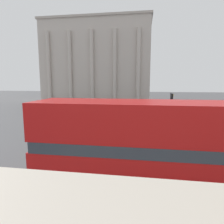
# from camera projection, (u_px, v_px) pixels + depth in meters

# --- Properties ---
(double_decker_bus) EXTENTS (11.34, 2.71, 4.13)m
(double_decker_bus) POSITION_uv_depth(u_px,v_px,m) (172.00, 147.00, 8.06)
(double_decker_bus) COLOR black
(double_decker_bus) RESTS_ON ground_plane
(plaza_building_left) EXTENTS (27.50, 12.66, 20.24)m
(plaza_building_left) POSITION_uv_depth(u_px,v_px,m) (98.00, 62.00, 52.26)
(plaza_building_left) COLOR #BCB2A8
(plaza_building_left) RESTS_ON ground_plane
(traffic_light_near) EXTENTS (0.42, 0.24, 3.39)m
(traffic_light_near) POSITION_uv_depth(u_px,v_px,m) (215.00, 125.00, 12.52)
(traffic_light_near) COLOR black
(traffic_light_near) RESTS_ON ground_plane
(traffic_light_mid) EXTENTS (0.42, 0.24, 3.27)m
(traffic_light_mid) POSITION_uv_depth(u_px,v_px,m) (192.00, 111.00, 18.94)
(traffic_light_mid) COLOR black
(traffic_light_mid) RESTS_ON ground_plane
(traffic_light_far) EXTENTS (0.42, 0.24, 3.58)m
(traffic_light_far) POSITION_uv_depth(u_px,v_px,m) (171.00, 103.00, 25.00)
(traffic_light_far) COLOR black
(traffic_light_far) RESTS_ON ground_plane
(car_maroon) EXTENTS (4.20, 1.93, 1.35)m
(car_maroon) POSITION_uv_depth(u_px,v_px,m) (224.00, 120.00, 22.53)
(car_maroon) COLOR black
(car_maroon) RESTS_ON ground_plane
(pedestrian_blue) EXTENTS (0.32, 0.32, 1.60)m
(pedestrian_blue) POSITION_uv_depth(u_px,v_px,m) (168.00, 115.00, 24.51)
(pedestrian_blue) COLOR #282B33
(pedestrian_blue) RESTS_ON ground_plane
(pedestrian_black) EXTENTS (0.32, 0.32, 1.71)m
(pedestrian_black) POSITION_uv_depth(u_px,v_px,m) (202.00, 107.00, 30.97)
(pedestrian_black) COLOR #282B33
(pedestrian_black) RESTS_ON ground_plane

